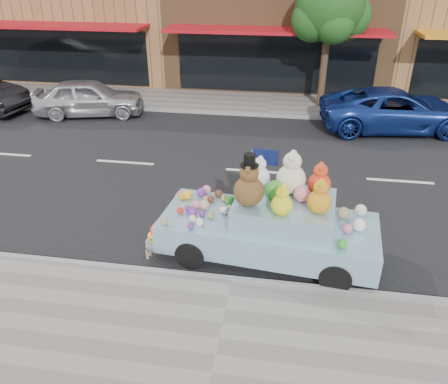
% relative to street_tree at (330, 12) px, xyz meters
% --- Properties ---
extents(ground, '(120.00, 120.00, 0.00)m').
position_rel_street_tree_xyz_m(ground, '(-2.03, -6.55, -3.69)').
color(ground, black).
rests_on(ground, ground).
extents(near_sidewalk, '(60.00, 3.00, 0.12)m').
position_rel_street_tree_xyz_m(near_sidewalk, '(-2.03, -13.05, -3.63)').
color(near_sidewalk, gray).
rests_on(near_sidewalk, ground).
extents(far_sidewalk, '(60.00, 3.00, 0.12)m').
position_rel_street_tree_xyz_m(far_sidewalk, '(-2.03, -0.05, -3.63)').
color(far_sidewalk, gray).
rests_on(far_sidewalk, ground).
extents(near_kerb, '(60.00, 0.12, 0.13)m').
position_rel_street_tree_xyz_m(near_kerb, '(-2.03, -11.55, -3.63)').
color(near_kerb, gray).
rests_on(near_kerb, ground).
extents(far_kerb, '(60.00, 0.12, 0.13)m').
position_rel_street_tree_xyz_m(far_kerb, '(-2.03, -1.55, -3.63)').
color(far_kerb, gray).
rests_on(far_kerb, ground).
extents(storefront_mid, '(10.00, 9.80, 7.30)m').
position_rel_street_tree_xyz_m(storefront_mid, '(-2.03, 5.42, -0.05)').
color(storefront_mid, '#8D603C').
rests_on(storefront_mid, ground).
extents(street_tree, '(3.00, 2.70, 5.22)m').
position_rel_street_tree_xyz_m(street_tree, '(0.00, 0.00, 0.00)').
color(street_tree, '#38281C').
rests_on(street_tree, ground).
extents(car_silver, '(4.42, 2.59, 1.41)m').
position_rel_street_tree_xyz_m(car_silver, '(-8.94, -2.43, -2.99)').
color(car_silver, silver).
rests_on(car_silver, ground).
extents(car_blue, '(5.48, 3.08, 1.45)m').
position_rel_street_tree_xyz_m(car_blue, '(2.48, -2.24, -2.97)').
color(car_blue, '#1B3897').
rests_on(car_blue, ground).
extents(art_car, '(4.63, 2.17, 2.39)m').
position_rel_street_tree_xyz_m(art_car, '(-1.41, -10.54, -2.88)').
color(art_car, black).
rests_on(art_car, ground).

